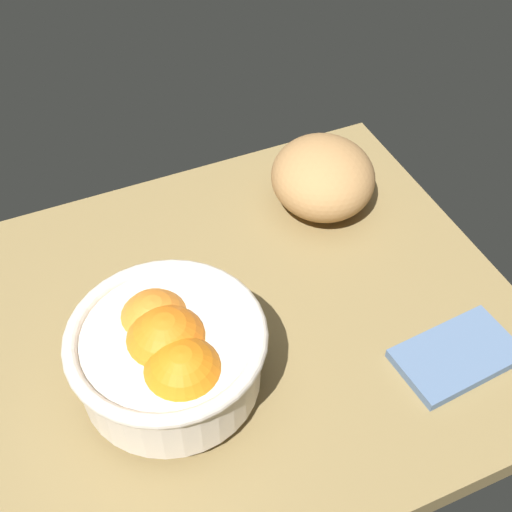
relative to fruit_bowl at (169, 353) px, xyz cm
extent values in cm
cube|color=olive|center=(-10.29, -6.14, -8.03)|extent=(66.32, 56.91, 3.00)
cylinder|color=silver|center=(0.01, -0.15, -5.60)|extent=(10.54, 10.54, 1.85)
cylinder|color=silver|center=(0.01, -0.15, -1.04)|extent=(19.10, 19.10, 7.28)
torus|color=silver|center=(0.01, -0.15, 2.61)|extent=(20.70, 20.70, 1.60)
sphere|color=orange|center=(-0.25, 4.08, 0.81)|extent=(8.44, 8.44, 8.44)
sphere|color=orange|center=(0.21, -3.43, 0.70)|extent=(7.86, 7.86, 7.86)
sphere|color=orange|center=(0.01, -0.15, 0.71)|extent=(7.91, 7.91, 7.91)
sphere|color=orange|center=(0.01, -0.15, 0.70)|extent=(7.86, 7.86, 7.86)
sphere|color=orange|center=(0.01, -0.15, 0.87)|extent=(8.81, 8.81, 8.81)
ellipsoid|color=#AF7E4A|center=(-28.71, -20.46, -1.87)|extent=(18.41, 19.14, 9.31)
cube|color=slate|center=(-30.60, 9.21, -5.93)|extent=(14.44, 9.30, 1.19)
camera|label=1|loc=(8.48, 41.57, 58.35)|focal=48.36mm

